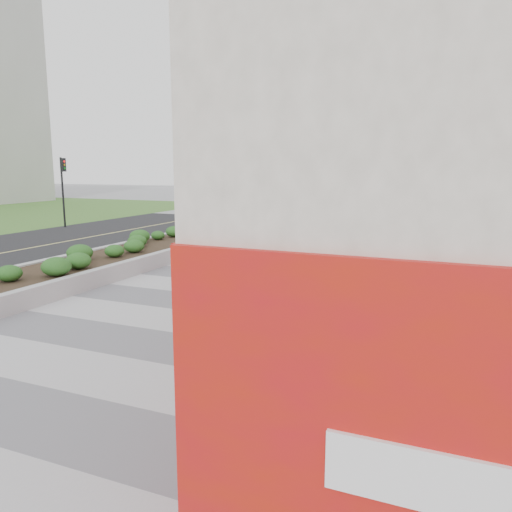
{
  "coord_description": "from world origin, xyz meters",
  "views": [
    {
      "loc": [
        6.13,
        -6.37,
        3.6
      ],
      "look_at": [
        0.64,
        6.55,
        1.1
      ],
      "focal_mm": 35.0,
      "sensor_mm": 36.0,
      "label": 1
    }
  ],
  "objects_px": {
    "traffic_signal_near": "(201,183)",
    "traffic_signal_far": "(63,182)",
    "skateboarder": "(240,304)",
    "planter": "(97,261)"
  },
  "relations": [
    {
      "from": "traffic_signal_near",
      "to": "traffic_signal_far",
      "type": "distance_m",
      "value": 9.21
    },
    {
      "from": "traffic_signal_far",
      "to": "skateboarder",
      "type": "height_order",
      "value": "traffic_signal_far"
    },
    {
      "from": "traffic_signal_near",
      "to": "traffic_signal_far",
      "type": "bearing_deg",
      "value": -176.89
    },
    {
      "from": "planter",
      "to": "traffic_signal_near",
      "type": "relative_size",
      "value": 4.29
    },
    {
      "from": "skateboarder",
      "to": "planter",
      "type": "bearing_deg",
      "value": 137.88
    },
    {
      "from": "traffic_signal_near",
      "to": "skateboarder",
      "type": "xyz_separation_m",
      "value": [
        8.97,
        -14.43,
        -2.07
      ]
    },
    {
      "from": "planter",
      "to": "skateboarder",
      "type": "xyz_separation_m",
      "value": [
        7.24,
        -3.93,
        0.27
      ]
    },
    {
      "from": "planter",
      "to": "traffic_signal_far",
      "type": "relative_size",
      "value": 4.29
    },
    {
      "from": "traffic_signal_near",
      "to": "skateboarder",
      "type": "bearing_deg",
      "value": -58.14
    },
    {
      "from": "traffic_signal_near",
      "to": "traffic_signal_far",
      "type": "relative_size",
      "value": 1.0
    }
  ]
}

